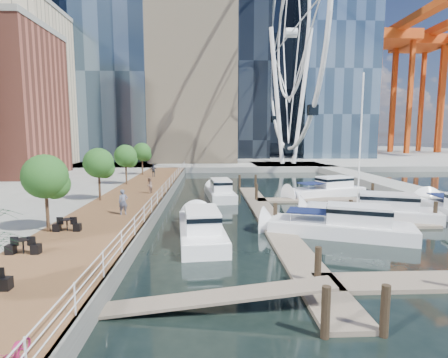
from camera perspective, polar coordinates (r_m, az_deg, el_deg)
ground at (r=18.10m, az=3.58°, el=-14.58°), size 520.00×520.00×0.00m
boardwalk at (r=33.09m, az=-15.03°, el=-3.86°), size 6.00×60.00×1.00m
seawall at (r=32.57m, az=-9.86°, el=-3.89°), size 0.25×60.00×1.00m
land_far at (r=118.88m, az=-1.66°, el=4.22°), size 200.00×114.00×1.00m
breakwater at (r=43.16m, az=27.90°, el=-1.91°), size 4.00×60.00×1.00m
pier at (r=70.78m, az=10.40°, el=2.06°), size 14.00×12.00×1.00m
railing at (r=32.41m, az=-10.08°, el=-2.11°), size 0.10×60.00×1.05m
floating_docks at (r=29.10m, az=17.29°, el=-5.46°), size 16.00×34.00×2.60m
ferris_wheel at (r=73.07m, az=10.89°, el=22.33°), size 5.80×45.60×47.80m
port_cranes at (r=132.79m, az=29.75°, el=12.03°), size 40.00×52.00×38.00m
street_trees at (r=32.25m, az=-19.81°, el=2.48°), size 2.60×42.60×4.60m
cafe_tables at (r=17.84m, az=-31.78°, el=-11.33°), size 2.50×13.70×0.74m
yacht_foreground at (r=24.93m, az=18.31°, el=-8.78°), size 10.51×6.23×2.15m
bicycle at (r=10.60m, az=-31.42°, el=-23.66°), size 0.68×1.76×0.91m
pedestrian_near at (r=26.20m, az=-16.14°, el=-3.64°), size 0.79×0.69×1.82m
pedestrian_mid at (r=35.05m, az=-12.12°, el=-1.04°), size 0.77×0.89×1.56m
pedestrian_far at (r=48.60m, az=-11.40°, el=1.36°), size 1.05×0.50×1.75m
moored_yachts at (r=29.84m, az=20.89°, el=-6.27°), size 24.60×36.90×11.50m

